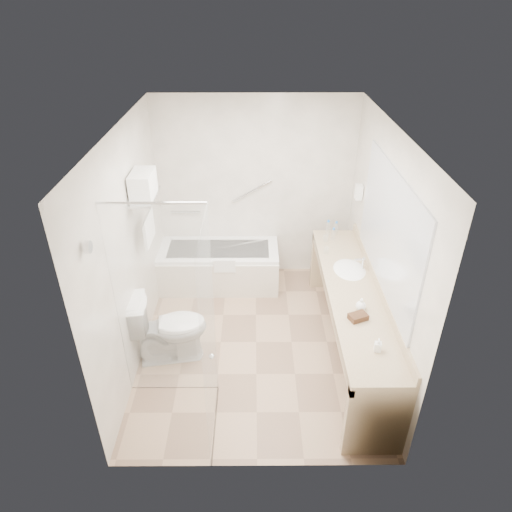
{
  "coord_description": "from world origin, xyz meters",
  "views": [
    {
      "loc": [
        -0.02,
        -4.08,
        3.62
      ],
      "look_at": [
        0.0,
        0.3,
        1.0
      ],
      "focal_mm": 32.0,
      "sensor_mm": 36.0,
      "label": 1
    }
  ],
  "objects_px": {
    "bathtub": "(219,266)",
    "water_bottle_left": "(328,228)",
    "vanity_counter": "(351,306)",
    "amenity_basket": "(358,317)",
    "toilet": "(169,328)"
  },
  "relations": [
    {
      "from": "bathtub",
      "to": "amenity_basket",
      "type": "xyz_separation_m",
      "value": [
        1.47,
        -1.88,
        0.6
      ]
    },
    {
      "from": "water_bottle_left",
      "to": "vanity_counter",
      "type": "bearing_deg",
      "value": -85.39
    },
    {
      "from": "bathtub",
      "to": "water_bottle_left",
      "type": "height_order",
      "value": "water_bottle_left"
    },
    {
      "from": "vanity_counter",
      "to": "amenity_basket",
      "type": "distance_m",
      "value": 0.54
    },
    {
      "from": "vanity_counter",
      "to": "water_bottle_left",
      "type": "bearing_deg",
      "value": 94.61
    },
    {
      "from": "vanity_counter",
      "to": "water_bottle_left",
      "type": "relative_size",
      "value": 13.77
    },
    {
      "from": "bathtub",
      "to": "toilet",
      "type": "xyz_separation_m",
      "value": [
        -0.45,
        -1.46,
        0.13
      ]
    },
    {
      "from": "bathtub",
      "to": "vanity_counter",
      "type": "height_order",
      "value": "vanity_counter"
    },
    {
      "from": "water_bottle_left",
      "to": "bathtub",
      "type": "bearing_deg",
      "value": 174.41
    },
    {
      "from": "vanity_counter",
      "to": "amenity_basket",
      "type": "relative_size",
      "value": 15.55
    },
    {
      "from": "toilet",
      "to": "amenity_basket",
      "type": "xyz_separation_m",
      "value": [
        1.92,
        -0.42,
        0.47
      ]
    },
    {
      "from": "vanity_counter",
      "to": "bathtub",
      "type": "bearing_deg",
      "value": 137.65
    },
    {
      "from": "vanity_counter",
      "to": "water_bottle_left",
      "type": "xyz_separation_m",
      "value": [
        -0.1,
        1.25,
        0.3
      ]
    },
    {
      "from": "amenity_basket",
      "to": "water_bottle_left",
      "type": "xyz_separation_m",
      "value": [
        -0.05,
        1.74,
        0.06
      ]
    },
    {
      "from": "amenity_basket",
      "to": "water_bottle_left",
      "type": "relative_size",
      "value": 0.89
    }
  ]
}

